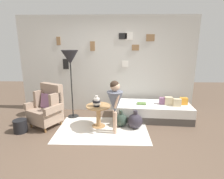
# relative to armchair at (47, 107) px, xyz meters

# --- Properties ---
(ground_plane) EXTENTS (12.00, 12.00, 0.00)m
(ground_plane) POSITION_rel_armchair_xyz_m (1.34, -0.85, -0.44)
(ground_plane) COLOR brown
(gallery_wall) EXTENTS (4.80, 0.12, 2.60)m
(gallery_wall) POSITION_rel_armchair_xyz_m (1.34, 1.10, 0.86)
(gallery_wall) COLOR beige
(gallery_wall) RESTS_ON ground
(rug) EXTENTS (1.99, 1.32, 0.01)m
(rug) POSITION_rel_armchair_xyz_m (1.29, -0.20, -0.43)
(rug) COLOR silver
(rug) RESTS_ON ground
(armchair) EXTENTS (0.90, 0.83, 0.97)m
(armchair) POSITION_rel_armchair_xyz_m (0.00, 0.00, 0.00)
(armchair) COLOR olive
(armchair) RESTS_ON ground
(daybed) EXTENTS (1.95, 0.94, 0.40)m
(daybed) POSITION_rel_armchair_xyz_m (2.49, 0.44, -0.24)
(daybed) COLOR #4C4742
(daybed) RESTS_ON ground
(pillow_head) EXTENTS (0.17, 0.13, 0.18)m
(pillow_head) POSITION_rel_armchair_xyz_m (3.26, 0.41, 0.05)
(pillow_head) COLOR orange
(pillow_head) RESTS_ON daybed
(pillow_mid) EXTENTS (0.19, 0.14, 0.18)m
(pillow_mid) POSITION_rel_armchair_xyz_m (3.05, 0.28, 0.05)
(pillow_mid) COLOR beige
(pillow_mid) RESTS_ON daybed
(pillow_back) EXTENTS (0.19, 0.14, 0.20)m
(pillow_back) POSITION_rel_armchair_xyz_m (2.88, 0.38, 0.06)
(pillow_back) COLOR beige
(pillow_back) RESTS_ON daybed
(pillow_extra) EXTENTS (0.18, 0.13, 0.16)m
(pillow_extra) POSITION_rel_armchair_xyz_m (2.76, 0.44, 0.04)
(pillow_extra) COLOR gray
(pillow_extra) RESTS_ON daybed
(side_table) EXTENTS (0.55, 0.55, 0.51)m
(side_table) POSITION_rel_armchair_xyz_m (1.19, -0.05, -0.07)
(side_table) COLOR tan
(side_table) RESTS_ON ground
(vase_striped) EXTENTS (0.17, 0.17, 0.25)m
(vase_striped) POSITION_rel_armchair_xyz_m (1.16, -0.11, 0.17)
(vase_striped) COLOR black
(vase_striped) RESTS_ON side_table
(floor_lamp) EXTENTS (0.42, 0.42, 1.72)m
(floor_lamp) POSITION_rel_armchair_xyz_m (0.46, 0.51, 1.05)
(floor_lamp) COLOR black
(floor_lamp) RESTS_ON ground
(person_child) EXTENTS (0.34, 0.34, 1.14)m
(person_child) POSITION_rel_armchair_xyz_m (1.56, -0.34, 0.29)
(person_child) COLOR #D8AD8E
(person_child) RESTS_ON ground
(book_on_daybed) EXTENTS (0.24, 0.18, 0.03)m
(book_on_daybed) POSITION_rel_armchair_xyz_m (2.22, 0.41, -0.02)
(book_on_daybed) COLOR #597F3D
(book_on_daybed) RESTS_ON daybed
(demijohn_near) EXTENTS (0.30, 0.30, 0.38)m
(demijohn_near) POSITION_rel_armchair_xyz_m (1.70, -0.01, -0.29)
(demijohn_near) COLOR #2D3D33
(demijohn_near) RESTS_ON ground
(demijohn_far) EXTENTS (0.34, 0.34, 0.42)m
(demijohn_far) POSITION_rel_armchair_xyz_m (2.02, -0.11, -0.26)
(demijohn_far) COLOR #332D38
(demijohn_far) RESTS_ON ground
(magazine_basket) EXTENTS (0.28, 0.28, 0.28)m
(magazine_basket) POSITION_rel_armchair_xyz_m (-0.48, -0.36, -0.30)
(magazine_basket) COLOR black
(magazine_basket) RESTS_ON ground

